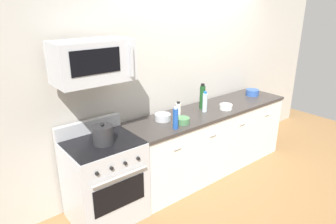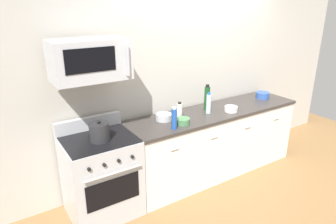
% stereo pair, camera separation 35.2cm
% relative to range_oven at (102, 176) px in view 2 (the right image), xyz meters
% --- Properties ---
extents(ground_plane, '(6.73, 6.73, 0.00)m').
position_rel_range_oven_xyz_m(ground_plane, '(1.63, -0.00, -0.47)').
color(ground_plane, olive).
extents(back_wall, '(5.61, 0.10, 2.70)m').
position_rel_range_oven_xyz_m(back_wall, '(1.63, 0.41, 0.88)').
color(back_wall, '#B7B2A8').
rests_on(back_wall, ground_plane).
extents(counter_unit, '(2.52, 0.66, 0.92)m').
position_rel_range_oven_xyz_m(counter_unit, '(1.63, -0.00, -0.01)').
color(counter_unit, silver).
rests_on(counter_unit, ground_plane).
extents(range_oven, '(0.76, 0.69, 1.07)m').
position_rel_range_oven_xyz_m(range_oven, '(0.00, 0.00, 0.00)').
color(range_oven, '#B7BABF').
rests_on(range_oven, ground_plane).
extents(microwave, '(0.74, 0.44, 0.40)m').
position_rel_range_oven_xyz_m(microwave, '(0.00, 0.04, 1.28)').
color(microwave, '#B7BABF').
extents(bottle_soda_blue, '(0.06, 0.06, 0.26)m').
position_rel_range_oven_xyz_m(bottle_soda_blue, '(0.82, -0.22, 0.58)').
color(bottle_soda_blue, '#1E4CA5').
rests_on(bottle_soda_blue, countertop_slab).
extents(bottle_water_clear, '(0.06, 0.06, 0.27)m').
position_rel_range_oven_xyz_m(bottle_water_clear, '(1.48, -0.03, 0.58)').
color(bottle_water_clear, silver).
rests_on(bottle_water_clear, countertop_slab).
extents(bottle_wine_green, '(0.07, 0.07, 0.34)m').
position_rel_range_oven_xyz_m(bottle_wine_green, '(1.55, 0.09, 0.61)').
color(bottle_wine_green, '#19471E').
rests_on(bottle_wine_green, countertop_slab).
extents(bottle_vinegar_white, '(0.06, 0.06, 0.23)m').
position_rel_range_oven_xyz_m(bottle_vinegar_white, '(1.03, -0.02, 0.56)').
color(bottle_vinegar_white, silver).
rests_on(bottle_vinegar_white, countertop_slab).
extents(bowl_green_glaze, '(0.17, 0.17, 0.07)m').
position_rel_range_oven_xyz_m(bowl_green_glaze, '(0.99, -0.15, 0.49)').
color(bowl_green_glaze, '#477A4C').
rests_on(bowl_green_glaze, countertop_slab).
extents(bowl_blue_mixing, '(0.20, 0.20, 0.09)m').
position_rel_range_oven_xyz_m(bowl_blue_mixing, '(2.58, 0.03, 0.50)').
color(bowl_blue_mixing, '#2D519E').
rests_on(bowl_blue_mixing, countertop_slab).
extents(bowl_steel_prep, '(0.20, 0.20, 0.08)m').
position_rel_range_oven_xyz_m(bowl_steel_prep, '(0.87, 0.08, 0.49)').
color(bowl_steel_prep, '#B2B5BA').
rests_on(bowl_steel_prep, countertop_slab).
extents(bowl_white_ceramic, '(0.17, 0.17, 0.07)m').
position_rel_range_oven_xyz_m(bowl_white_ceramic, '(1.78, -0.14, 0.49)').
color(bowl_white_ceramic, white).
rests_on(bowl_white_ceramic, countertop_slab).
extents(stockpot, '(0.21, 0.21, 0.23)m').
position_rel_range_oven_xyz_m(stockpot, '(0.00, -0.05, 0.55)').
color(stockpot, '#262628').
rests_on(stockpot, range_oven).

